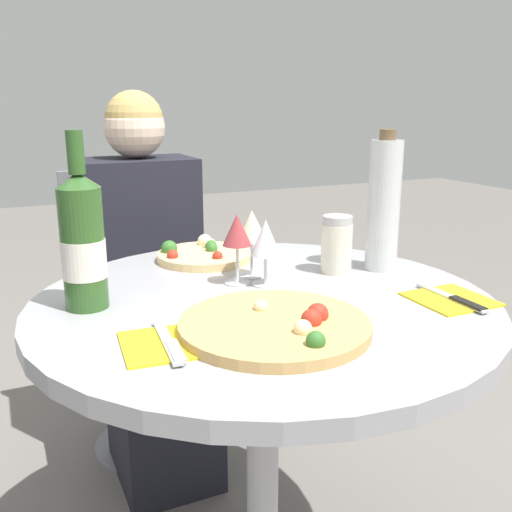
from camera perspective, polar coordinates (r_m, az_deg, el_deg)
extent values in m
cylinder|color=#B2B2B7|center=(1.37, 0.66, -19.79)|extent=(0.07, 0.07, 0.71)
cylinder|color=#9E9EA3|center=(1.20, 0.71, -4.99)|extent=(0.96, 0.96, 0.04)
cylinder|color=slate|center=(2.14, -10.40, -17.82)|extent=(0.39, 0.39, 0.01)
cylinder|color=slate|center=(2.03, -10.70, -12.68)|extent=(0.06, 0.06, 0.45)
cube|color=slate|center=(1.93, -11.04, -6.42)|extent=(0.43, 0.43, 0.03)
cube|color=slate|center=(2.05, -12.78, 2.02)|extent=(0.43, 0.02, 0.47)
cube|color=black|center=(1.87, -9.32, -14.63)|extent=(0.29, 0.35, 0.48)
cube|color=black|center=(1.85, -11.47, 1.52)|extent=(0.34, 0.23, 0.52)
sphere|color=beige|center=(1.80, -12.06, 12.45)|extent=(0.18, 0.18, 0.18)
sphere|color=tan|center=(1.80, -12.10, 13.18)|extent=(0.17, 0.17, 0.17)
cylinder|color=tan|center=(1.02, 1.86, -6.97)|extent=(0.34, 0.34, 0.02)
sphere|color=#B22D1E|center=(1.03, 6.19, -5.78)|extent=(0.04, 0.04, 0.04)
sphere|color=beige|center=(0.96, 4.71, -7.26)|extent=(0.03, 0.03, 0.03)
sphere|color=#B22D1E|center=(1.00, 5.57, -6.33)|extent=(0.04, 0.04, 0.04)
sphere|color=#336B28|center=(0.92, 5.99, -8.44)|extent=(0.03, 0.03, 0.03)
sphere|color=beige|center=(1.06, 0.47, -5.07)|extent=(0.03, 0.03, 0.03)
cylinder|color=#E5C17F|center=(1.47, -5.17, 0.00)|extent=(0.24, 0.24, 0.02)
sphere|color=beige|center=(1.52, -4.64, 1.13)|extent=(0.03, 0.03, 0.03)
sphere|color=#336B28|center=(1.49, -8.66, 0.74)|extent=(0.04, 0.04, 0.04)
sphere|color=beige|center=(1.55, -5.16, 1.47)|extent=(0.04, 0.04, 0.04)
sphere|color=#336B28|center=(1.49, -4.45, 0.78)|extent=(0.03, 0.03, 0.03)
sphere|color=#B22D1E|center=(1.41, -3.96, -0.03)|extent=(0.03, 0.03, 0.03)
sphere|color=#336B28|center=(1.51, -4.55, 1.06)|extent=(0.03, 0.03, 0.03)
sphere|color=#B22D1E|center=(1.43, -8.34, 0.07)|extent=(0.03, 0.03, 0.03)
cylinder|color=#2D5623|center=(1.15, -16.89, 0.68)|extent=(0.08, 0.08, 0.24)
cone|color=#2D5623|center=(1.13, -17.41, 7.29)|extent=(0.08, 0.08, 0.03)
cylinder|color=#2D5623|center=(1.12, -17.61, 9.87)|extent=(0.03, 0.03, 0.08)
cylinder|color=silver|center=(1.15, -16.82, -0.23)|extent=(0.09, 0.09, 0.08)
cylinder|color=silver|center=(1.39, 12.65, 4.88)|extent=(0.08, 0.08, 0.31)
cylinder|color=brown|center=(1.37, 13.06, 11.75)|extent=(0.04, 0.04, 0.02)
cylinder|color=silver|center=(1.36, 8.06, 0.74)|extent=(0.07, 0.07, 0.12)
cylinder|color=#B2B2B7|center=(1.35, 8.17, 3.57)|extent=(0.07, 0.07, 0.02)
cylinder|color=silver|center=(1.33, -0.42, -1.94)|extent=(0.06, 0.06, 0.00)
cylinder|color=silver|center=(1.32, -0.43, -0.17)|extent=(0.01, 0.01, 0.08)
cone|color=beige|center=(1.30, -0.43, 3.08)|extent=(0.07, 0.07, 0.07)
cylinder|color=silver|center=(1.27, 0.94, -2.81)|extent=(0.06, 0.06, 0.00)
cylinder|color=silver|center=(1.26, 0.95, -1.33)|extent=(0.01, 0.01, 0.07)
cone|color=silver|center=(1.24, 0.96, 1.88)|extent=(0.07, 0.07, 0.08)
cylinder|color=silver|center=(1.28, -1.87, -2.66)|extent=(0.06, 0.06, 0.00)
cylinder|color=silver|center=(1.27, -1.88, -0.77)|extent=(0.01, 0.01, 0.08)
cone|color=#9E383D|center=(1.25, -1.91, 2.64)|extent=(0.06, 0.06, 0.07)
cube|color=yellow|center=(0.98, -8.86, -8.65)|extent=(0.16, 0.16, 0.00)
cube|color=silver|center=(0.98, -8.87, -8.41)|extent=(0.04, 0.19, 0.00)
cube|color=silver|center=(0.93, -8.05, -9.35)|extent=(0.03, 0.09, 0.00)
cube|color=yellow|center=(1.24, 18.86, -4.10)|extent=(0.15, 0.15, 0.00)
cube|color=silver|center=(1.24, 18.87, -3.91)|extent=(0.02, 0.19, 0.00)
cube|color=black|center=(1.21, 20.43, -4.43)|extent=(0.02, 0.09, 0.00)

